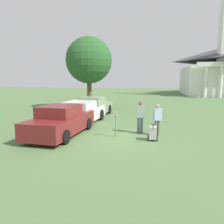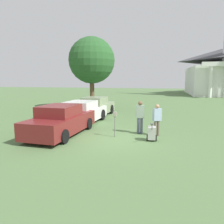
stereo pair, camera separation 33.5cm
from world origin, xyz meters
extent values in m
plane|color=#517042|center=(0.00, 0.00, 0.00)|extent=(120.00, 120.00, 0.00)
cube|color=maroon|center=(-2.96, 0.26, 0.60)|extent=(2.15, 4.92, 0.83)
cube|color=maroon|center=(-2.97, 0.06, 1.30)|extent=(1.79, 2.11, 0.56)
cylinder|color=black|center=(-3.84, 1.80, 0.33)|extent=(0.21, 0.67, 0.66)
cylinder|color=black|center=(-1.95, 1.72, 0.33)|extent=(0.21, 0.67, 0.66)
cylinder|color=black|center=(-3.97, -1.20, 0.33)|extent=(0.21, 0.67, 0.66)
cylinder|color=black|center=(-2.08, -1.28, 0.33)|extent=(0.21, 0.67, 0.66)
cube|color=silver|center=(-2.96, 3.25, 0.58)|extent=(2.12, 5.02, 0.74)
cube|color=silver|center=(-2.97, 3.06, 1.22)|extent=(1.76, 2.15, 0.54)
cylinder|color=black|center=(-3.82, 4.83, 0.38)|extent=(0.21, 0.76, 0.75)
cylinder|color=black|center=(-1.96, 4.74, 0.38)|extent=(0.21, 0.76, 0.75)
cylinder|color=black|center=(-3.96, 1.76, 0.38)|extent=(0.21, 0.76, 0.75)
cylinder|color=black|center=(-2.10, 1.68, 0.38)|extent=(0.21, 0.76, 0.75)
cube|color=gray|center=(-2.96, 6.27, 0.58)|extent=(2.00, 5.04, 0.75)
cube|color=gray|center=(-2.97, 6.07, 1.23)|extent=(1.66, 2.15, 0.56)
cylinder|color=black|center=(-3.76, 7.84, 0.37)|extent=(0.21, 0.74, 0.74)
cylinder|color=black|center=(-2.02, 7.76, 0.37)|extent=(0.21, 0.74, 0.74)
cylinder|color=black|center=(-3.90, 4.77, 0.37)|extent=(0.21, 0.74, 0.74)
cylinder|color=black|center=(-2.16, 4.69, 0.37)|extent=(0.21, 0.74, 0.74)
cylinder|color=slate|center=(-0.09, 0.37, 0.53)|extent=(0.05, 0.05, 1.07)
cube|color=gray|center=(-0.09, 0.37, 1.18)|extent=(0.18, 0.09, 0.22)
cylinder|color=#515670|center=(1.14, 1.41, 0.43)|extent=(0.14, 0.14, 0.86)
cylinder|color=#515670|center=(0.98, 1.38, 0.43)|extent=(0.14, 0.14, 0.86)
cube|color=gray|center=(1.06, 1.40, 1.20)|extent=(0.45, 0.29, 0.68)
sphere|color=brown|center=(1.06, 1.40, 1.65)|extent=(0.23, 0.23, 0.23)
cylinder|color=#665B4C|center=(2.03, 1.14, 0.40)|extent=(0.14, 0.14, 0.80)
cylinder|color=#665B4C|center=(1.89, 1.06, 0.40)|extent=(0.14, 0.14, 0.80)
cube|color=#99B2CC|center=(1.96, 1.10, 1.11)|extent=(0.47, 0.40, 0.63)
sphere|color=tan|center=(1.96, 1.10, 1.54)|extent=(0.22, 0.22, 0.22)
cube|color=#B2B2AD|center=(1.76, 0.09, 0.38)|extent=(0.38, 0.46, 0.60)
cone|color=#59595B|center=(1.76, 0.09, 0.76)|extent=(0.18, 0.18, 0.16)
cylinder|color=#4C4C4C|center=(1.79, -0.38, 0.78)|extent=(0.06, 0.59, 0.43)
cylinder|color=black|center=(1.55, 0.08, 0.14)|extent=(0.07, 0.28, 0.28)
cylinder|color=black|center=(1.97, 0.10, 0.14)|extent=(0.07, 0.28, 0.28)
cube|color=white|center=(12.81, 35.71, 2.55)|extent=(11.36, 16.41, 5.11)
pyramid|color=#424247|center=(12.81, 35.71, 7.41)|extent=(11.59, 16.74, 2.30)
cylinder|color=white|center=(9.40, 26.90, 2.43)|extent=(0.56, 0.56, 4.85)
cylinder|color=white|center=(11.68, 26.90, 2.43)|extent=(0.56, 0.56, 4.85)
cylinder|color=brown|center=(-4.57, 10.29, 1.40)|extent=(0.44, 0.44, 2.81)
sphere|color=#285628|center=(-4.57, 10.29, 4.69)|extent=(4.43, 4.43, 4.43)
camera|label=1|loc=(1.89, -10.23, 2.92)|focal=35.00mm
camera|label=2|loc=(2.22, -10.16, 2.92)|focal=35.00mm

